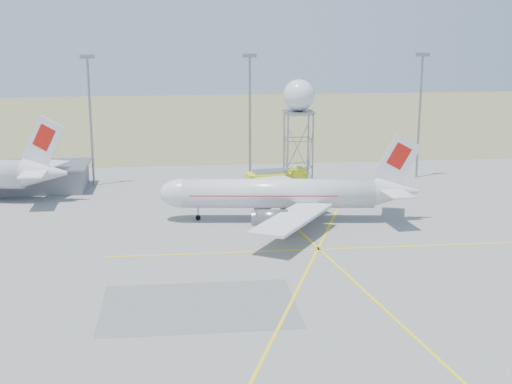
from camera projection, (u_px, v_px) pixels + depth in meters
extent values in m
plane|color=gray|center=(472.00, 372.00, 53.59)|extent=(400.00, 400.00, 0.00)
cube|color=olive|center=(259.00, 118.00, 188.72)|extent=(400.00, 120.00, 0.03)
cube|color=gray|center=(26.00, 178.00, 110.10)|extent=(18.00, 9.00, 3.60)
cube|color=gray|center=(25.00, 166.00, 109.63)|extent=(19.00, 10.00, 0.30)
cylinder|color=gray|center=(91.00, 123.00, 111.15)|extent=(0.36, 0.36, 20.00)
cube|color=gray|center=(87.00, 56.00, 108.72)|extent=(2.20, 0.50, 0.60)
cylinder|color=gray|center=(250.00, 120.00, 113.84)|extent=(0.36, 0.36, 20.00)
cube|color=gray|center=(250.00, 56.00, 111.41)|extent=(2.20, 0.50, 0.60)
cylinder|color=gray|center=(419.00, 118.00, 116.85)|extent=(0.36, 0.36, 20.00)
cube|color=gray|center=(423.00, 55.00, 114.42)|extent=(2.20, 0.50, 0.60)
cylinder|color=silver|center=(278.00, 193.00, 93.05)|extent=(25.21, 6.66, 3.84)
ellipsoid|color=silver|center=(183.00, 193.00, 93.09)|extent=(6.53, 4.51, 3.84)
cube|color=black|center=(174.00, 189.00, 92.96)|extent=(1.68, 2.26, 0.94)
cone|color=silver|center=(396.00, 191.00, 92.93)|extent=(6.15, 4.47, 3.84)
cube|color=silver|center=(397.00, 161.00, 91.97)|extent=(6.14, 0.99, 7.21)
cube|color=#AF130B|center=(399.00, 156.00, 91.81)|extent=(3.32, 0.70, 3.70)
cube|color=silver|center=(388.00, 182.00, 95.80)|extent=(3.65, 5.59, 0.17)
cube|color=silver|center=(397.00, 193.00, 89.84)|extent=(3.65, 5.59, 0.17)
cube|color=silver|center=(287.00, 185.00, 101.66)|extent=(9.45, 16.00, 0.35)
cube|color=silver|center=(292.00, 218.00, 84.89)|extent=(12.14, 15.41, 0.35)
cylinder|color=slate|center=(270.00, 196.00, 98.89)|extent=(4.25, 2.65, 2.21)
cylinder|color=slate|center=(272.00, 218.00, 88.09)|extent=(4.25, 2.65, 2.21)
cube|color=#AF130B|center=(264.00, 193.00, 93.03)|extent=(19.50, 6.04, 0.12)
cylinder|color=black|center=(198.00, 217.00, 93.85)|extent=(0.74, 0.74, 0.86)
cube|color=black|center=(293.00, 217.00, 93.81)|extent=(1.61, 5.83, 0.86)
cylinder|color=gray|center=(293.00, 214.00, 93.71)|extent=(0.25, 0.25, 1.73)
cone|color=silver|center=(46.00, 173.00, 102.28)|extent=(6.98, 5.32, 4.20)
cube|color=silver|center=(43.00, 142.00, 101.23)|extent=(6.66, 1.59, 7.90)
cube|color=#AF130B|center=(44.00, 137.00, 101.03)|extent=(3.62, 1.04, 4.05)
cube|color=silver|center=(50.00, 164.00, 105.44)|extent=(4.40, 6.31, 0.19)
cube|color=silver|center=(33.00, 174.00, 98.94)|extent=(4.40, 6.31, 0.19)
cylinder|color=gray|center=(288.00, 155.00, 106.02)|extent=(0.23, 0.23, 12.27)
cylinder|color=gray|center=(313.00, 154.00, 106.43)|extent=(0.23, 0.23, 12.27)
cylinder|color=gray|center=(308.00, 150.00, 110.07)|extent=(0.23, 0.23, 12.27)
cylinder|color=gray|center=(284.00, 150.00, 109.67)|extent=(0.23, 0.23, 12.27)
cube|color=gray|center=(299.00, 112.00, 106.59)|extent=(4.38, 4.38, 0.24)
sphere|color=silver|center=(299.00, 95.00, 106.00)|extent=(4.72, 4.72, 4.72)
cube|color=yellow|center=(276.00, 180.00, 108.35)|extent=(9.38, 4.24, 2.21)
cube|color=yellow|center=(296.00, 173.00, 108.91)|extent=(2.78, 3.12, 1.41)
cube|color=black|center=(301.00, 172.00, 109.06)|extent=(0.46, 2.60, 1.01)
cube|color=gray|center=(270.00, 171.00, 107.80)|extent=(5.31, 3.08, 0.40)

